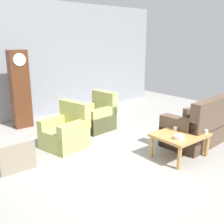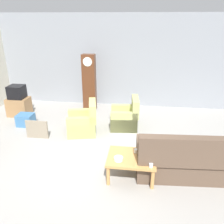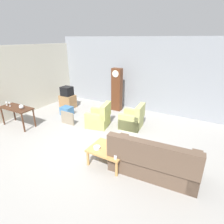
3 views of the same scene
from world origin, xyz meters
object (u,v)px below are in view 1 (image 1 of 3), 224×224
object	(u,v)px
coffee_table_wood	(180,137)
cup_blue_rimmed	(206,132)
armchair_olive_near	(66,133)
bowl_white_stacked	(179,137)
framed_picture_leaning	(18,158)
armchair_olive_far	(97,117)
cup_cream_tall	(195,130)
grandfather_clock	(20,89)
couch_floral	(206,125)
cup_white_porcelain	(176,128)

from	to	relation	value
coffee_table_wood	cup_blue_rimmed	distance (m)	0.49
armchair_olive_near	bowl_white_stacked	distance (m)	2.27
coffee_table_wood	framed_picture_leaning	size ratio (longest dim) A/B	1.60
armchair_olive_far	cup_cream_tall	size ratio (longest dim) A/B	9.21
armchair_olive_far	cup_cream_tall	xyz separation A→B (m)	(0.55, -2.42, 0.21)
grandfather_clock	framed_picture_leaning	distance (m)	2.58
coffee_table_wood	framed_picture_leaning	bearing A→B (deg)	153.26
cup_blue_rimmed	couch_floral	bearing A→B (deg)	31.05
coffee_table_wood	couch_floral	bearing A→B (deg)	8.55
couch_floral	bowl_white_stacked	bearing A→B (deg)	-166.73
grandfather_clock	cup_blue_rimmed	bearing A→B (deg)	-62.40
armchair_olive_far	grandfather_clock	xyz separation A→B (m)	(-1.37, 1.32, 0.66)
cup_white_porcelain	bowl_white_stacked	distance (m)	0.46
framed_picture_leaning	cup_blue_rimmed	world-z (taller)	cup_blue_rimmed
coffee_table_wood	cup_white_porcelain	world-z (taller)	cup_white_porcelain
framed_picture_leaning	cup_blue_rimmed	xyz separation A→B (m)	(2.98, -1.61, 0.25)
cup_white_porcelain	framed_picture_leaning	bearing A→B (deg)	156.98
coffee_table_wood	grandfather_clock	world-z (taller)	grandfather_clock
couch_floral	cup_white_porcelain	distance (m)	1.09
armchair_olive_near	coffee_table_wood	size ratio (longest dim) A/B	0.98
cup_cream_tall	armchair_olive_near	bearing A→B (deg)	131.53
cup_cream_tall	couch_floral	bearing A→B (deg)	19.07
couch_floral	cup_blue_rimmed	xyz separation A→B (m)	(-0.78, -0.47, 0.15)
cup_white_porcelain	cup_cream_tall	size ratio (longest dim) A/B	0.80
framed_picture_leaning	bowl_white_stacked	bearing A→B (deg)	-31.91
couch_floral	bowl_white_stacked	distance (m)	1.45
armchair_olive_near	cup_white_porcelain	world-z (taller)	armchair_olive_near
cup_white_porcelain	bowl_white_stacked	xyz separation A→B (m)	(-0.32, -0.33, -0.00)
grandfather_clock	cup_cream_tall	bearing A→B (deg)	-62.92
cup_cream_tall	cup_white_porcelain	bearing A→B (deg)	118.85
grandfather_clock	cup_blue_rimmed	xyz separation A→B (m)	(2.04, -3.90, -0.47)
cup_blue_rimmed	cup_cream_tall	xyz separation A→B (m)	(-0.13, 0.16, 0.01)
cup_blue_rimmed	framed_picture_leaning	bearing A→B (deg)	151.66
armchair_olive_far	cup_blue_rimmed	distance (m)	2.67
couch_floral	cup_blue_rimmed	size ratio (longest dim) A/B	28.60
cup_white_porcelain	bowl_white_stacked	size ratio (longest dim) A/B	0.45
coffee_table_wood	cup_cream_tall	world-z (taller)	cup_cream_tall
coffee_table_wood	cup_cream_tall	distance (m)	0.31
cup_white_porcelain	cup_cream_tall	xyz separation A→B (m)	(0.17, -0.31, 0.01)
bowl_white_stacked	armchair_olive_near	bearing A→B (deg)	121.80
couch_floral	grandfather_clock	bearing A→B (deg)	129.42
framed_picture_leaning	couch_floral	bearing A→B (deg)	-16.84
framed_picture_leaning	cup_cream_tall	size ratio (longest dim) A/B	6.01
cup_white_porcelain	coffee_table_wood	bearing A→B (deg)	-114.93
armchair_olive_near	grandfather_clock	size ratio (longest dim) A/B	0.49
framed_picture_leaning	bowl_white_stacked	distance (m)	2.79
couch_floral	armchair_olive_far	distance (m)	2.56
cup_white_porcelain	cup_blue_rimmed	distance (m)	0.55
bowl_white_stacked	grandfather_clock	bearing A→B (deg)	110.65
cup_cream_tall	bowl_white_stacked	xyz separation A→B (m)	(-0.50, -0.02, -0.02)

